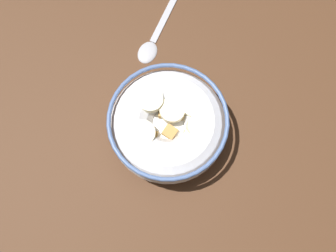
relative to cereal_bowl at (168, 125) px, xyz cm
name	(u,v)px	position (x,y,z in cm)	size (l,w,h in cm)	color
ground_plane	(168,133)	(-0.02, -0.02, -4.41)	(119.28, 119.28, 2.00)	#472B19
cereal_bowl	(168,125)	(0.00, 0.00, 0.00)	(16.60, 16.60, 6.46)	silver
spoon	(152,42)	(-12.69, 7.15, -3.07)	(7.67, 12.65, 0.80)	#A5A5AD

